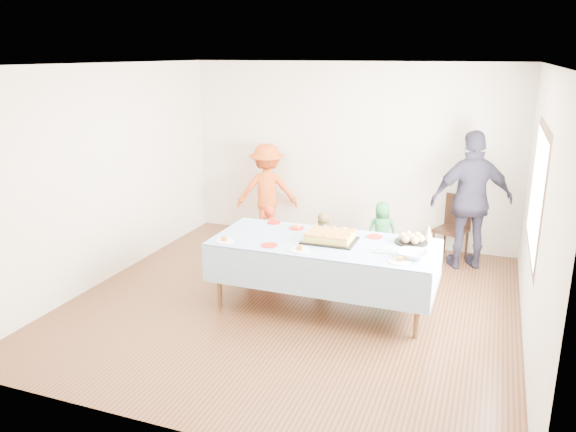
% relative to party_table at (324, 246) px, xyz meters
% --- Properties ---
extents(ground, '(5.00, 5.00, 0.00)m').
position_rel_party_table_xyz_m(ground, '(-0.35, -0.05, -0.72)').
color(ground, '#462814').
rests_on(ground, ground).
extents(room_walls, '(5.04, 5.04, 2.72)m').
position_rel_party_table_xyz_m(room_walls, '(-0.29, -0.05, 1.05)').
color(room_walls, beige).
rests_on(room_walls, ground).
extents(party_table, '(2.50, 1.10, 0.78)m').
position_rel_party_table_xyz_m(party_table, '(0.00, 0.00, 0.00)').
color(party_table, '#502D1B').
rests_on(party_table, ground).
extents(birthday_cake, '(0.59, 0.45, 0.10)m').
position_rel_party_table_xyz_m(birthday_cake, '(0.06, 0.03, 0.10)').
color(birthday_cake, black).
rests_on(birthday_cake, party_table).
extents(rolls_tray, '(0.37, 0.37, 0.11)m').
position_rel_party_table_xyz_m(rolls_tray, '(0.92, 0.29, 0.10)').
color(rolls_tray, black).
rests_on(rolls_tray, party_table).
extents(punch_bowl, '(0.30, 0.30, 0.07)m').
position_rel_party_table_xyz_m(punch_bowl, '(1.01, -0.19, 0.09)').
color(punch_bowl, silver).
rests_on(punch_bowl, party_table).
extents(party_hat, '(0.11, 0.11, 0.19)m').
position_rel_party_table_xyz_m(party_hat, '(1.09, 0.42, 0.15)').
color(party_hat, silver).
rests_on(party_hat, party_table).
extents(fork_pile, '(0.24, 0.18, 0.07)m').
position_rel_party_table_xyz_m(fork_pile, '(0.67, -0.14, 0.09)').
color(fork_pile, white).
rests_on(fork_pile, party_table).
extents(plate_red_far_a, '(0.17, 0.17, 0.01)m').
position_rel_party_table_xyz_m(plate_red_far_a, '(-0.79, 0.46, 0.06)').
color(plate_red_far_a, red).
rests_on(plate_red_far_a, party_table).
extents(plate_red_far_b, '(0.18, 0.18, 0.01)m').
position_rel_party_table_xyz_m(plate_red_far_b, '(-0.45, 0.34, 0.06)').
color(plate_red_far_b, red).
rests_on(plate_red_far_b, party_table).
extents(plate_red_far_c, '(0.16, 0.16, 0.01)m').
position_rel_party_table_xyz_m(plate_red_far_c, '(0.12, 0.41, 0.06)').
color(plate_red_far_c, red).
rests_on(plate_red_far_c, party_table).
extents(plate_red_far_d, '(0.18, 0.18, 0.01)m').
position_rel_party_table_xyz_m(plate_red_far_d, '(0.50, 0.35, 0.06)').
color(plate_red_far_d, red).
rests_on(plate_red_far_d, party_table).
extents(plate_red_near, '(0.18, 0.18, 0.01)m').
position_rel_party_table_xyz_m(plate_red_near, '(-0.52, -0.35, 0.06)').
color(plate_red_near, red).
rests_on(plate_red_near, party_table).
extents(plate_white_left, '(0.21, 0.21, 0.01)m').
position_rel_party_table_xyz_m(plate_white_left, '(-1.05, -0.39, 0.06)').
color(plate_white_left, white).
rests_on(plate_white_left, party_table).
extents(plate_white_mid, '(0.21, 0.21, 0.01)m').
position_rel_party_table_xyz_m(plate_white_mid, '(-0.16, -0.38, 0.06)').
color(plate_white_mid, white).
rests_on(plate_white_mid, party_table).
extents(plate_white_right, '(0.24, 0.24, 0.01)m').
position_rel_party_table_xyz_m(plate_white_right, '(0.90, -0.35, 0.06)').
color(plate_white_right, white).
rests_on(plate_white_right, party_table).
extents(dining_chair, '(0.51, 0.51, 0.91)m').
position_rel_party_table_xyz_m(dining_chair, '(1.26, 2.16, -0.22)').
color(dining_chair, black).
rests_on(dining_chair, ground).
extents(toddler_left, '(0.34, 0.25, 0.84)m').
position_rel_party_table_xyz_m(toddler_left, '(-1.08, 1.02, -0.31)').
color(toddler_left, red).
rests_on(toddler_left, ground).
extents(toddler_mid, '(0.48, 0.41, 0.84)m').
position_rel_party_table_xyz_m(toddler_mid, '(0.33, 1.70, -0.30)').
color(toddler_mid, '#28793E').
rests_on(toddler_mid, ground).
extents(toddler_right, '(0.50, 0.45, 0.86)m').
position_rel_party_table_xyz_m(toddler_right, '(-0.28, 0.85, -0.29)').
color(toddler_right, tan).
rests_on(toddler_right, ground).
extents(adult_left, '(1.09, 0.85, 1.48)m').
position_rel_party_table_xyz_m(adult_left, '(-1.58, 2.15, 0.01)').
color(adult_left, '#D2511A').
rests_on(adult_left, ground).
extents(adult_right, '(1.18, 0.84, 1.87)m').
position_rel_party_table_xyz_m(adult_right, '(1.48, 1.85, 0.21)').
color(adult_right, '#2D2939').
rests_on(adult_right, ground).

